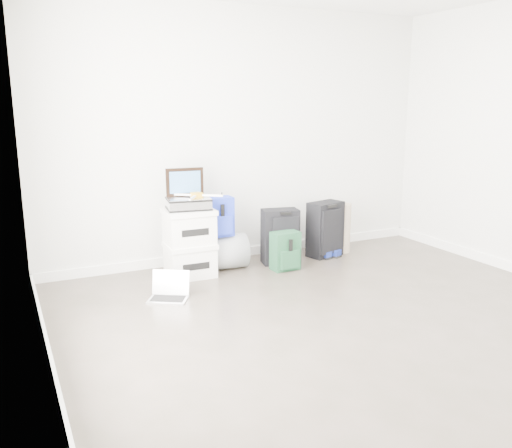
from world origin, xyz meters
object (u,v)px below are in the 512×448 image
boxes_stack (190,243)px  briefcase (189,204)px  duffel_bag (218,252)px  laptop (169,292)px  carry_on (325,229)px  large_suitcase (280,237)px

boxes_stack → briefcase: 0.40m
duffel_bag → laptop: bearing=-132.8°
laptop → boxes_stack: bearing=85.5°
briefcase → laptop: (-0.38, -0.53, -0.68)m
laptop → carry_on: bearing=46.7°
briefcase → large_suitcase: briefcase is taller
boxes_stack → carry_on: (1.61, 0.02, -0.03)m
laptop → duffel_bag: bearing=71.9°
duffel_bag → carry_on: bearing=3.5°
briefcase → carry_on: size_ratio=0.66×
briefcase → duffel_bag: 0.66m
large_suitcase → carry_on: 0.59m
duffel_bag → boxes_stack: bearing=-158.6°
boxes_stack → briefcase: bearing=-178.8°
duffel_bag → laptop: size_ratio=1.42×
boxes_stack → laptop: boxes_stack is taller
briefcase → large_suitcase: (1.02, -0.01, -0.44)m
boxes_stack → laptop: size_ratio=1.65×
large_suitcase → carry_on: size_ratio=0.96×
boxes_stack → carry_on: size_ratio=1.10×
duffel_bag → large_suitcase: size_ratio=0.99×
boxes_stack → carry_on: 1.61m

